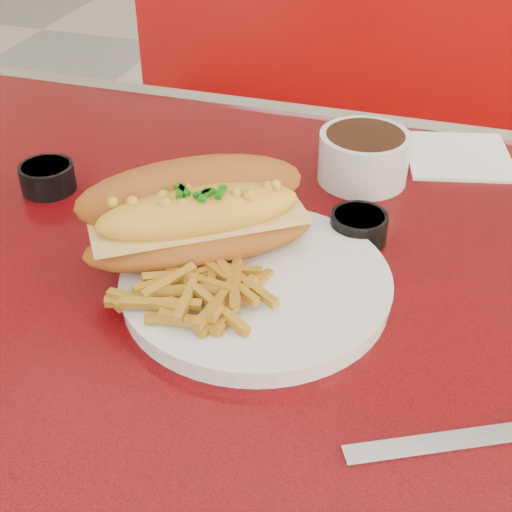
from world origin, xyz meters
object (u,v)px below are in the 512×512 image
(diner_table, at_px, (279,428))
(booth_bench_far, at_px, (379,249))
(sauce_cup_right, at_px, (359,226))
(fork, at_px, (309,297))
(sauce_cup_left, at_px, (47,176))
(mac_hoagie, at_px, (197,214))
(dinner_plate, at_px, (256,284))
(gravy_ramekin, at_px, (364,156))

(diner_table, bearing_deg, booth_bench_far, 90.00)
(booth_bench_far, xyz_separation_m, sauce_cup_right, (0.04, -0.69, 0.50))
(fork, height_order, sauce_cup_left, sauce_cup_left)
(mac_hoagie, bearing_deg, dinner_plate, -55.15)
(diner_table, xyz_separation_m, booth_bench_far, (0.00, 0.81, -0.32))
(dinner_plate, bearing_deg, gravy_ramekin, 77.36)
(booth_bench_far, height_order, mac_hoagie, booth_bench_far)
(sauce_cup_right, bearing_deg, dinner_plate, -122.34)
(mac_hoagie, height_order, fork, mac_hoagie)
(fork, xyz_separation_m, sauce_cup_left, (-0.32, 0.12, -0.00))
(sauce_cup_right, bearing_deg, diner_table, -110.20)
(mac_hoagie, relative_size, fork, 1.72)
(diner_table, xyz_separation_m, dinner_plate, (-0.03, 0.01, 0.17))
(gravy_ramekin, bearing_deg, mac_hoagie, -119.02)
(gravy_ramekin, bearing_deg, sauce_cup_right, -81.27)
(diner_table, distance_m, sauce_cup_left, 0.37)
(sauce_cup_left, bearing_deg, booth_bench_far, 66.84)
(diner_table, height_order, mac_hoagie, mac_hoagie)
(booth_bench_far, xyz_separation_m, fork, (0.02, -0.82, 0.50))
(mac_hoagie, xyz_separation_m, fork, (0.11, -0.04, -0.04))
(booth_bench_far, xyz_separation_m, dinner_plate, (-0.03, -0.80, 0.49))
(mac_hoagie, bearing_deg, sauce_cup_right, -1.16)
(diner_table, distance_m, dinner_plate, 0.17)
(gravy_ramekin, distance_m, sauce_cup_left, 0.35)
(diner_table, distance_m, gravy_ramekin, 0.31)
(dinner_plate, bearing_deg, sauce_cup_left, 158.55)
(booth_bench_far, xyz_separation_m, mac_hoagie, (-0.09, -0.78, 0.54))
(fork, relative_size, sauce_cup_right, 1.82)
(diner_table, relative_size, gravy_ramekin, 11.31)
(booth_bench_far, height_order, gravy_ramekin, booth_bench_far)
(dinner_plate, height_order, gravy_ramekin, gravy_ramekin)
(gravy_ramekin, bearing_deg, fork, -90.23)
(diner_table, xyz_separation_m, sauce_cup_right, (0.04, 0.12, 0.18))
(dinner_plate, height_order, fork, same)
(fork, height_order, sauce_cup_right, sauce_cup_right)
(diner_table, height_order, sauce_cup_left, sauce_cup_left)
(diner_table, distance_m, fork, 0.18)
(diner_table, relative_size, mac_hoagie, 5.33)
(booth_bench_far, bearing_deg, sauce_cup_right, -86.38)
(mac_hoagie, relative_size, sauce_cup_right, 3.14)
(sauce_cup_left, bearing_deg, mac_hoagie, -21.63)
(dinner_plate, relative_size, sauce_cup_left, 4.32)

